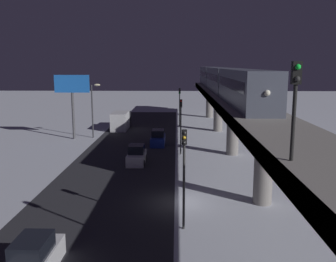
{
  "coord_description": "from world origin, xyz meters",
  "views": [
    {
      "loc": [
        0.24,
        26.72,
        10.31
      ],
      "look_at": [
        1.27,
        -16.49,
        2.54
      ],
      "focal_mm": 39.65,
      "sensor_mm": 36.0,
      "label": 1
    }
  ],
  "objects_px": {
    "rail_signal": "(295,94)",
    "box_truck": "(121,121)",
    "sedan_white_2": "(33,261)",
    "sedan_blue": "(158,139)",
    "traffic_light_far": "(180,102)",
    "traffic_light_mid": "(181,119)",
    "subway_train": "(221,79)",
    "commercial_billboard": "(72,90)",
    "traffic_light_near": "(184,165)",
    "sedan_white": "(137,156)"
  },
  "relations": [
    {
      "from": "box_truck",
      "to": "sedan_white",
      "type": "bearing_deg",
      "value": 102.7
    },
    {
      "from": "sedan_white_2",
      "to": "sedan_blue",
      "type": "relative_size",
      "value": 1.04
    },
    {
      "from": "box_truck",
      "to": "traffic_light_near",
      "type": "height_order",
      "value": "traffic_light_near"
    },
    {
      "from": "traffic_light_near",
      "to": "traffic_light_far",
      "type": "bearing_deg",
      "value": -90.0
    },
    {
      "from": "sedan_blue",
      "to": "traffic_light_mid",
      "type": "relative_size",
      "value": 0.71
    },
    {
      "from": "subway_train",
      "to": "commercial_billboard",
      "type": "bearing_deg",
      "value": 9.6
    },
    {
      "from": "rail_signal",
      "to": "traffic_light_near",
      "type": "relative_size",
      "value": 0.62
    },
    {
      "from": "sedan_blue",
      "to": "traffic_light_far",
      "type": "relative_size",
      "value": 0.71
    },
    {
      "from": "commercial_billboard",
      "to": "traffic_light_near",
      "type": "bearing_deg",
      "value": 117.43
    },
    {
      "from": "rail_signal",
      "to": "sedan_white",
      "type": "relative_size",
      "value": 1.0
    },
    {
      "from": "sedan_white",
      "to": "traffic_light_near",
      "type": "bearing_deg",
      "value": -73.46
    },
    {
      "from": "box_truck",
      "to": "traffic_light_far",
      "type": "height_order",
      "value": "traffic_light_far"
    },
    {
      "from": "subway_train",
      "to": "commercial_billboard",
      "type": "height_order",
      "value": "subway_train"
    },
    {
      "from": "rail_signal",
      "to": "sedan_white",
      "type": "height_order",
      "value": "rail_signal"
    },
    {
      "from": "sedan_white",
      "to": "traffic_light_mid",
      "type": "bearing_deg",
      "value": 40.71
    },
    {
      "from": "traffic_light_far",
      "to": "commercial_billboard",
      "type": "xyz_separation_m",
      "value": [
        14.87,
        11.09,
        2.63
      ]
    },
    {
      "from": "rail_signal",
      "to": "commercial_billboard",
      "type": "bearing_deg",
      "value": -62.05
    },
    {
      "from": "rail_signal",
      "to": "traffic_light_far",
      "type": "height_order",
      "value": "rail_signal"
    },
    {
      "from": "sedan_white_2",
      "to": "box_truck",
      "type": "height_order",
      "value": "box_truck"
    },
    {
      "from": "sedan_white_2",
      "to": "traffic_light_near",
      "type": "xyz_separation_m",
      "value": [
        -7.5,
        -5.51,
        3.4
      ]
    },
    {
      "from": "rail_signal",
      "to": "box_truck",
      "type": "height_order",
      "value": "rail_signal"
    },
    {
      "from": "subway_train",
      "to": "traffic_light_far",
      "type": "bearing_deg",
      "value": -51.61
    },
    {
      "from": "rail_signal",
      "to": "subway_train",
      "type": "bearing_deg",
      "value": -92.57
    },
    {
      "from": "rail_signal",
      "to": "traffic_light_mid",
      "type": "height_order",
      "value": "rail_signal"
    },
    {
      "from": "box_truck",
      "to": "traffic_light_far",
      "type": "distance_m",
      "value": 10.26
    },
    {
      "from": "sedan_blue",
      "to": "commercial_billboard",
      "type": "height_order",
      "value": "commercial_billboard"
    },
    {
      "from": "commercial_billboard",
      "to": "subway_train",
      "type": "bearing_deg",
      "value": -170.4
    },
    {
      "from": "sedan_white_2",
      "to": "traffic_light_mid",
      "type": "bearing_deg",
      "value": -106.46
    },
    {
      "from": "subway_train",
      "to": "traffic_light_mid",
      "type": "bearing_deg",
      "value": 64.04
    },
    {
      "from": "traffic_light_far",
      "to": "commercial_billboard",
      "type": "relative_size",
      "value": 0.72
    },
    {
      "from": "rail_signal",
      "to": "sedan_white_2",
      "type": "relative_size",
      "value": 0.85
    },
    {
      "from": "traffic_light_mid",
      "to": "traffic_light_far",
      "type": "relative_size",
      "value": 1.0
    },
    {
      "from": "sedan_blue",
      "to": "commercial_billboard",
      "type": "relative_size",
      "value": 0.51
    },
    {
      "from": "rail_signal",
      "to": "sedan_blue",
      "type": "bearing_deg",
      "value": -77.62
    },
    {
      "from": "sedan_white",
      "to": "traffic_light_far",
      "type": "distance_m",
      "value": 24.61
    },
    {
      "from": "subway_train",
      "to": "box_truck",
      "type": "distance_m",
      "value": 17.65
    },
    {
      "from": "sedan_white",
      "to": "sedan_white_2",
      "type": "bearing_deg",
      "value": -97.48
    },
    {
      "from": "box_truck",
      "to": "traffic_light_near",
      "type": "distance_m",
      "value": 38.42
    },
    {
      "from": "sedan_white_2",
      "to": "box_truck",
      "type": "xyz_separation_m",
      "value": [
        2.0,
        -42.63,
        0.55
      ]
    },
    {
      "from": "box_truck",
      "to": "commercial_billboard",
      "type": "height_order",
      "value": "commercial_billboard"
    },
    {
      "from": "box_truck",
      "to": "traffic_light_mid",
      "type": "relative_size",
      "value": 1.16
    },
    {
      "from": "sedan_blue",
      "to": "traffic_light_near",
      "type": "height_order",
      "value": "traffic_light_near"
    },
    {
      "from": "sedan_white_2",
      "to": "traffic_light_mid",
      "type": "height_order",
      "value": "traffic_light_mid"
    },
    {
      "from": "rail_signal",
      "to": "box_truck",
      "type": "xyz_separation_m",
      "value": [
        13.72,
        -44.46,
        -7.81
      ]
    },
    {
      "from": "subway_train",
      "to": "sedan_white",
      "type": "relative_size",
      "value": 13.82
    },
    {
      "from": "traffic_light_mid",
      "to": "subway_train",
      "type": "bearing_deg",
      "value": -115.96
    },
    {
      "from": "sedan_white_2",
      "to": "rail_signal",
      "type": "bearing_deg",
      "value": 171.12
    },
    {
      "from": "rail_signal",
      "to": "traffic_light_near",
      "type": "height_order",
      "value": "rail_signal"
    },
    {
      "from": "sedan_white_2",
      "to": "traffic_light_mid",
      "type": "relative_size",
      "value": 0.74
    },
    {
      "from": "subway_train",
      "to": "traffic_light_far",
      "type": "height_order",
      "value": "subway_train"
    }
  ]
}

